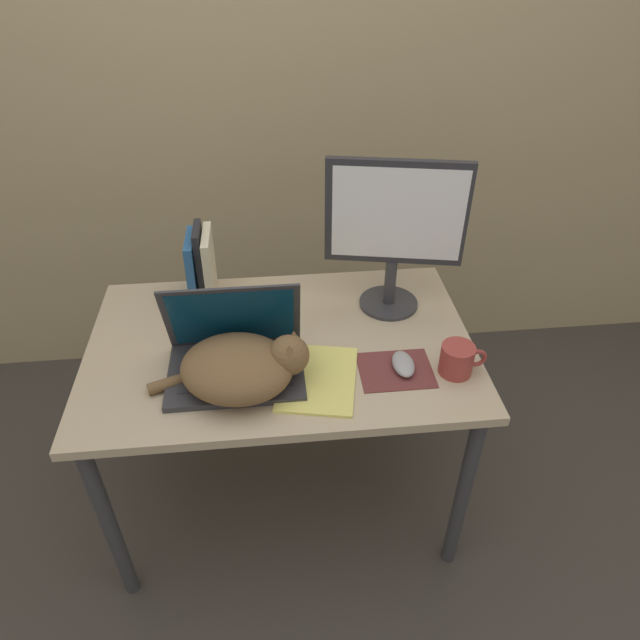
{
  "coord_description": "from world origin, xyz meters",
  "views": [
    {
      "loc": [
        -0.02,
        -0.94,
        1.76
      ],
      "look_at": [
        0.11,
        0.32,
        0.81
      ],
      "focal_mm": 32.0,
      "sensor_mm": 36.0,
      "label": 1
    }
  ],
  "objects_px": {
    "book_row": "(201,265)",
    "mug": "(458,359)",
    "cat": "(242,367)",
    "external_monitor": "(395,228)",
    "laptop": "(235,355)",
    "computer_mouse": "(403,364)",
    "notepad": "(318,378)"
  },
  "relations": [
    {
      "from": "cat",
      "to": "notepad",
      "type": "height_order",
      "value": "cat"
    },
    {
      "from": "notepad",
      "to": "mug",
      "type": "height_order",
      "value": "mug"
    },
    {
      "from": "book_row",
      "to": "computer_mouse",
      "type": "bearing_deg",
      "value": -36.77
    },
    {
      "from": "laptop",
      "to": "computer_mouse",
      "type": "distance_m",
      "value": 0.46
    },
    {
      "from": "cat",
      "to": "mug",
      "type": "xyz_separation_m",
      "value": [
        0.58,
        -0.0,
        -0.02
      ]
    },
    {
      "from": "notepad",
      "to": "mug",
      "type": "relative_size",
      "value": 2.33
    },
    {
      "from": "notepad",
      "to": "mug",
      "type": "distance_m",
      "value": 0.38
    },
    {
      "from": "external_monitor",
      "to": "notepad",
      "type": "height_order",
      "value": "external_monitor"
    },
    {
      "from": "laptop",
      "to": "notepad",
      "type": "distance_m",
      "value": 0.23
    },
    {
      "from": "cat",
      "to": "external_monitor",
      "type": "height_order",
      "value": "external_monitor"
    },
    {
      "from": "external_monitor",
      "to": "notepad",
      "type": "xyz_separation_m",
      "value": [
        -0.26,
        -0.33,
        -0.27
      ]
    },
    {
      "from": "cat",
      "to": "external_monitor",
      "type": "relative_size",
      "value": 0.9
    },
    {
      "from": "book_row",
      "to": "mug",
      "type": "bearing_deg",
      "value": -32.4
    },
    {
      "from": "cat",
      "to": "computer_mouse",
      "type": "relative_size",
      "value": 4.02
    },
    {
      "from": "notepad",
      "to": "computer_mouse",
      "type": "bearing_deg",
      "value": 4.7
    },
    {
      "from": "external_monitor",
      "to": "computer_mouse",
      "type": "bearing_deg",
      "value": -93.85
    },
    {
      "from": "computer_mouse",
      "to": "mug",
      "type": "relative_size",
      "value": 0.82
    },
    {
      "from": "laptop",
      "to": "external_monitor",
      "type": "xyz_separation_m",
      "value": [
        0.48,
        0.26,
        0.22
      ]
    },
    {
      "from": "cat",
      "to": "book_row",
      "type": "xyz_separation_m",
      "value": [
        -0.13,
        0.45,
        0.04
      ]
    },
    {
      "from": "external_monitor",
      "to": "book_row",
      "type": "relative_size",
      "value": 1.96
    },
    {
      "from": "computer_mouse",
      "to": "external_monitor",
      "type": "bearing_deg",
      "value": 86.15
    },
    {
      "from": "laptop",
      "to": "notepad",
      "type": "height_order",
      "value": "laptop"
    },
    {
      "from": "external_monitor",
      "to": "notepad",
      "type": "relative_size",
      "value": 1.58
    },
    {
      "from": "cat",
      "to": "external_monitor",
      "type": "xyz_separation_m",
      "value": [
        0.46,
        0.33,
        0.2
      ]
    },
    {
      "from": "cat",
      "to": "book_row",
      "type": "relative_size",
      "value": 1.76
    },
    {
      "from": "laptop",
      "to": "book_row",
      "type": "distance_m",
      "value": 0.4
    },
    {
      "from": "external_monitor",
      "to": "mug",
      "type": "distance_m",
      "value": 0.42
    },
    {
      "from": "computer_mouse",
      "to": "book_row",
      "type": "bearing_deg",
      "value": 143.23
    },
    {
      "from": "laptop",
      "to": "book_row",
      "type": "xyz_separation_m",
      "value": [
        -0.11,
        0.38,
        0.06
      ]
    },
    {
      "from": "book_row",
      "to": "mug",
      "type": "relative_size",
      "value": 1.88
    },
    {
      "from": "cat",
      "to": "notepad",
      "type": "bearing_deg",
      "value": 1.16
    },
    {
      "from": "computer_mouse",
      "to": "mug",
      "type": "xyz_separation_m",
      "value": [
        0.14,
        -0.03,
        0.03
      ]
    }
  ]
}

